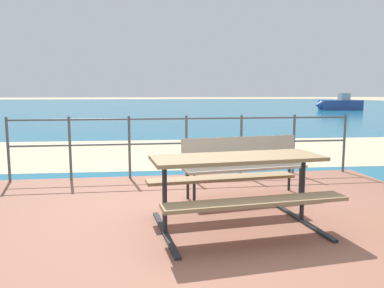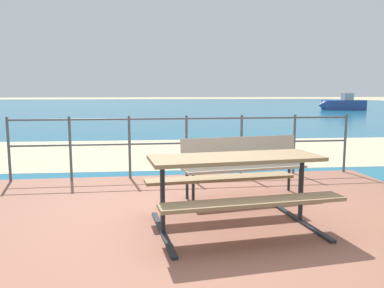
{
  "view_description": "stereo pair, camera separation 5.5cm",
  "coord_description": "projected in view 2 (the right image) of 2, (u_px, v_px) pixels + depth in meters",
  "views": [
    {
      "loc": [
        -0.82,
        -4.05,
        1.53
      ],
      "look_at": [
        0.07,
        2.23,
        0.67
      ],
      "focal_mm": 35.55,
      "sensor_mm": 36.0,
      "label": 1
    },
    {
      "loc": [
        -0.76,
        -4.06,
        1.53
      ],
      "look_at": [
        0.07,
        2.23,
        0.67
      ],
      "focal_mm": 35.55,
      "sensor_mm": 36.0,
      "label": 2
    }
  ],
  "objects": [
    {
      "name": "beach_strip",
      "position": [
        172.0,
        152.0,
        9.84
      ],
      "size": [
        54.13,
        6.59,
        0.01
      ],
      "primitive_type": "cube",
      "rotation": [
        0.0,
        0.0,
        -0.03
      ],
      "color": "beige",
      "rests_on": "ground"
    },
    {
      "name": "patio_paving",
      "position": [
        212.0,
        226.0,
        4.29
      ],
      "size": [
        6.4,
        5.2,
        0.06
      ],
      "primitive_type": "cube",
      "color": "#935B47",
      "rests_on": "ground"
    },
    {
      "name": "boat_near",
      "position": [
        342.0,
        104.0,
        33.08
      ],
      "size": [
        4.16,
        1.14,
        1.47
      ],
      "rotation": [
        0.0,
        0.0,
        3.12
      ],
      "color": "#2D478C",
      "rests_on": "sea_water"
    },
    {
      "name": "railing_fence",
      "position": [
        187.0,
        139.0,
        6.62
      ],
      "size": [
        5.94,
        0.04,
        1.07
      ],
      "color": "#4C5156",
      "rests_on": "patio_paving"
    },
    {
      "name": "park_bench",
      "position": [
        242.0,
        161.0,
        5.38
      ],
      "size": [
        1.79,
        0.67,
        0.84
      ],
      "rotation": [
        0.0,
        0.0,
        0.15
      ],
      "color": "tan",
      "rests_on": "patio_paving"
    },
    {
      "name": "sea_water",
      "position": [
        149.0,
        106.0,
        43.59
      ],
      "size": [
        90.0,
        90.0,
        0.01
      ],
      "primitive_type": "cube",
      "color": "#196B8E",
      "rests_on": "ground"
    },
    {
      "name": "picnic_table",
      "position": [
        235.0,
        175.0,
        4.08
      ],
      "size": [
        1.95,
        1.49,
        0.8
      ],
      "rotation": [
        0.0,
        0.0,
        0.11
      ],
      "color": "#8C704C",
      "rests_on": "patio_paving"
    },
    {
      "name": "ground_plane",
      "position": [
        212.0,
        229.0,
        4.29
      ],
      "size": [
        240.0,
        240.0,
        0.0
      ],
      "primitive_type": "plane",
      "color": "tan"
    }
  ]
}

